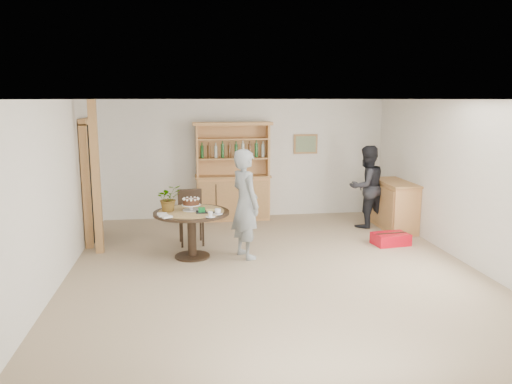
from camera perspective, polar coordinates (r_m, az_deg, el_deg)
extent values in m
plane|color=tan|center=(7.55, 1.97, -8.79)|extent=(7.00, 7.00, 0.00)
cube|color=white|center=(10.66, -1.21, 3.83)|extent=(6.00, 0.04, 2.50)
cube|color=white|center=(3.93, 10.93, -8.24)|extent=(6.00, 0.04, 2.50)
cube|color=white|center=(7.34, -21.70, -0.01)|extent=(0.04, 7.00, 2.50)
cube|color=white|center=(8.29, 22.93, 1.04)|extent=(0.04, 7.00, 2.50)
cube|color=white|center=(7.12, 2.10, 10.54)|extent=(6.00, 7.00, 0.04)
cube|color=#BA7E4E|center=(10.83, 5.68, 5.48)|extent=(0.52, 0.03, 0.42)
cube|color=#59724C|center=(10.81, 5.71, 5.47)|extent=(0.44, 0.02, 0.34)
cube|color=black|center=(9.29, -18.39, 1.03)|extent=(0.10, 0.90, 2.10)
cube|color=tan|center=(8.80, -18.83, 0.50)|extent=(0.12, 0.10, 2.10)
cube|color=tan|center=(9.77, -17.75, 1.52)|extent=(0.12, 0.10, 2.10)
cube|color=tan|center=(9.18, -18.66, 7.70)|extent=(0.12, 1.10, 0.10)
cube|color=#BA7E4E|center=(8.44, -17.82, 1.53)|extent=(0.12, 0.12, 2.50)
cube|color=tan|center=(10.50, -2.65, -0.71)|extent=(1.50, 0.50, 0.90)
cube|color=#BA7E4E|center=(10.42, -2.67, 1.83)|extent=(1.56, 0.54, 0.04)
cube|color=tan|center=(10.45, -2.75, 4.89)|extent=(1.50, 0.04, 1.06)
cube|color=tan|center=(10.26, -6.75, 4.73)|extent=(0.04, 0.34, 1.06)
cube|color=tan|center=(10.39, 1.35, 4.87)|extent=(0.04, 0.34, 1.06)
cube|color=#BA7E4E|center=(10.32, -2.66, 3.87)|extent=(1.44, 0.32, 0.03)
cube|color=#BA7E4E|center=(10.28, -2.68, 6.09)|extent=(1.44, 0.32, 0.03)
cube|color=tan|center=(10.26, -2.70, 7.81)|extent=(1.62, 0.40, 0.06)
cylinder|color=#194C1E|center=(10.27, -5.80, 4.67)|extent=(0.07, 0.07, 0.28)
cylinder|color=#4C2D14|center=(10.27, -4.90, 4.69)|extent=(0.07, 0.07, 0.28)
cylinder|color=#B2BFB2|center=(10.28, -4.01, 4.70)|extent=(0.07, 0.07, 0.28)
cylinder|color=#194C1E|center=(10.30, -3.12, 4.72)|extent=(0.07, 0.07, 0.28)
cylinder|color=#4C2D14|center=(10.31, -2.23, 4.74)|extent=(0.07, 0.07, 0.28)
cylinder|color=#B2BFB2|center=(10.33, -1.34, 4.75)|extent=(0.07, 0.07, 0.28)
cylinder|color=#194C1E|center=(10.35, -0.46, 4.77)|extent=(0.07, 0.07, 0.28)
cylinder|color=#4C2D14|center=(10.37, 0.42, 4.78)|extent=(0.07, 0.07, 0.28)
cube|color=tan|center=(10.06, 15.54, -1.59)|extent=(0.50, 1.20, 0.90)
cube|color=#BA7E4E|center=(9.98, 15.68, 1.05)|extent=(0.54, 1.26, 0.04)
cylinder|color=black|center=(7.97, -7.40, -2.38)|extent=(1.20, 1.20, 0.04)
cylinder|color=black|center=(8.06, -7.33, -4.94)|extent=(0.14, 0.14, 0.70)
cylinder|color=black|center=(8.16, -7.28, -7.28)|extent=(0.56, 0.56, 0.03)
cylinder|color=#A68250|center=(7.96, -7.40, -2.20)|extent=(1.04, 1.04, 0.01)
cube|color=black|center=(8.76, -7.41, -3.07)|extent=(0.46, 0.46, 0.04)
cube|color=black|center=(8.89, -7.57, -1.22)|extent=(0.42, 0.07, 0.46)
cube|color=black|center=(8.85, -7.60, 0.18)|extent=(0.42, 0.08, 0.05)
cube|color=black|center=(8.63, -8.44, -4.88)|extent=(0.04, 0.04, 0.44)
cube|color=black|center=(8.66, -6.06, -4.77)|extent=(0.04, 0.04, 0.44)
cube|color=black|center=(8.98, -8.63, -4.28)|extent=(0.04, 0.04, 0.44)
cube|color=black|center=(9.01, -6.34, -4.17)|extent=(0.04, 0.04, 0.44)
cylinder|color=white|center=(8.01, -7.41, -2.05)|extent=(0.28, 0.28, 0.01)
cylinder|color=white|center=(8.00, -7.41, -1.77)|extent=(0.05, 0.05, 0.08)
cylinder|color=white|center=(7.99, -7.42, -1.46)|extent=(0.30, 0.30, 0.01)
cylinder|color=#492315|center=(7.98, -7.43, -1.11)|extent=(0.26, 0.26, 0.09)
cylinder|color=white|center=(7.97, -7.44, -0.78)|extent=(0.08, 0.08, 0.01)
sphere|color=white|center=(7.97, -6.57, -0.77)|extent=(0.04, 0.04, 0.04)
sphere|color=white|center=(8.03, -6.70, -0.69)|extent=(0.04, 0.04, 0.04)
sphere|color=white|center=(8.07, -7.02, -0.63)|extent=(0.04, 0.04, 0.04)
sphere|color=white|center=(8.09, -7.45, -0.62)|extent=(0.04, 0.04, 0.04)
sphere|color=white|center=(8.07, -7.87, -0.66)|extent=(0.04, 0.04, 0.04)
sphere|color=white|center=(8.03, -8.18, -0.72)|extent=(0.04, 0.04, 0.04)
sphere|color=white|center=(7.97, -8.30, -0.81)|extent=(0.04, 0.04, 0.04)
sphere|color=white|center=(7.91, -8.18, -0.89)|extent=(0.04, 0.04, 0.04)
sphere|color=white|center=(7.87, -7.87, -0.95)|extent=(0.04, 0.04, 0.04)
sphere|color=white|center=(7.85, -7.43, -0.96)|extent=(0.04, 0.04, 0.04)
sphere|color=white|center=(7.87, -6.99, -0.93)|extent=(0.04, 0.04, 0.04)
sphere|color=white|center=(7.91, -6.68, -0.85)|extent=(0.04, 0.04, 0.04)
imported|color=#3F7233|center=(7.97, -9.96, -0.68)|extent=(0.47, 0.44, 0.42)
cube|color=black|center=(7.85, -5.79, -2.27)|extent=(0.30, 0.20, 0.01)
cube|color=#0B6B26|center=(7.84, -6.23, -2.04)|extent=(0.10, 0.10, 0.06)
cube|color=#0B6B26|center=(7.83, -6.23, -1.79)|extent=(0.11, 0.02, 0.01)
cylinder|color=white|center=(7.70, -4.40, -2.51)|extent=(0.15, 0.15, 0.01)
imported|color=white|center=(7.69, -4.40, -2.20)|extent=(0.10, 0.10, 0.08)
cylinder|color=white|center=(7.53, -5.23, -2.83)|extent=(0.15, 0.15, 0.01)
imported|color=white|center=(7.52, -5.24, -2.52)|extent=(0.08, 0.08, 0.07)
cube|color=white|center=(7.77, -10.71, -2.46)|extent=(0.14, 0.08, 0.03)
cube|color=white|center=(7.65, -10.53, -2.66)|extent=(0.16, 0.11, 0.03)
cube|color=white|center=(7.55, -10.10, -2.82)|extent=(0.16, 0.14, 0.03)
imported|color=gray|center=(7.89, -1.23, -1.37)|extent=(0.63, 0.75, 1.74)
imported|color=black|center=(10.04, 12.52, 0.60)|extent=(0.95, 0.85, 1.62)
cube|color=red|center=(9.05, 15.13, -5.20)|extent=(0.65, 0.48, 0.20)
cube|color=black|center=(9.02, 15.16, -4.56)|extent=(0.56, 0.11, 0.01)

